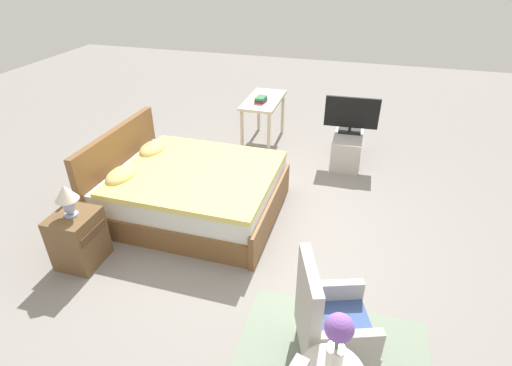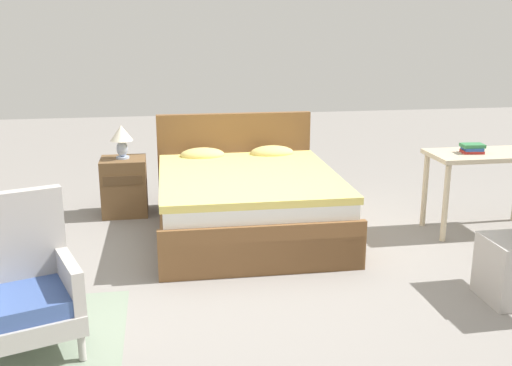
{
  "view_description": "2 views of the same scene",
  "coord_description": "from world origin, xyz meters",
  "views": [
    {
      "loc": [
        -3.49,
        -0.96,
        2.8
      ],
      "look_at": [
        0.05,
        0.06,
        0.6
      ],
      "focal_mm": 28.0,
      "sensor_mm": 36.0,
      "label": 1
    },
    {
      "loc": [
        -0.59,
        -4.28,
        1.89
      ],
      "look_at": [
        0.09,
        -0.05,
        0.72
      ],
      "focal_mm": 42.0,
      "sensor_mm": 36.0,
      "label": 2
    }
  ],
  "objects": [
    {
      "name": "ground_plane",
      "position": [
        0.0,
        0.0,
        0.0
      ],
      "size": [
        16.0,
        16.0,
        0.0
      ],
      "primitive_type": "plane",
      "color": "gray"
    },
    {
      "name": "bed",
      "position": [
        0.15,
        0.9,
        0.3
      ],
      "size": [
        1.61,
        1.99,
        0.96
      ],
      "color": "brown",
      "rests_on": "ground_plane"
    },
    {
      "name": "armchair_by_window_right",
      "position": [
        -1.4,
        -0.92,
        0.38
      ],
      "size": [
        0.69,
        0.69,
        0.92
      ],
      "color": "#ADA8A3",
      "rests_on": "floor_rug"
    },
    {
      "name": "nightstand",
      "position": [
        -0.98,
        1.6,
        0.29
      ],
      "size": [
        0.44,
        0.41,
        0.57
      ],
      "color": "brown",
      "rests_on": "ground_plane"
    },
    {
      "name": "table_lamp",
      "position": [
        -0.98,
        1.6,
        0.79
      ],
      "size": [
        0.22,
        0.22,
        0.33
      ],
      "color": "#9EADC6",
      "rests_on": "nightstand"
    },
    {
      "name": "vanity_desk",
      "position": [
        2.3,
        0.58,
        0.63
      ],
      "size": [
        1.04,
        0.52,
        0.74
      ],
      "color": "beige",
      "rests_on": "ground_plane"
    },
    {
      "name": "book_stack",
      "position": [
        2.15,
        0.58,
        0.78
      ],
      "size": [
        0.2,
        0.17,
        0.08
      ],
      "color": "#AD2823",
      "rests_on": "vanity_desk"
    }
  ]
}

